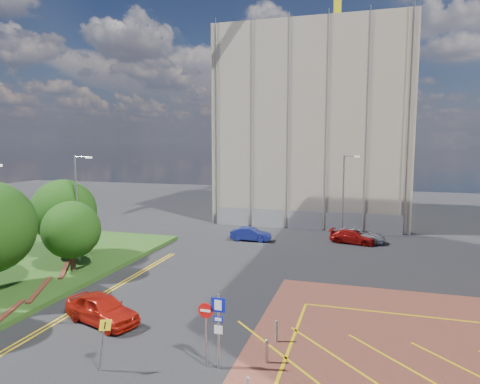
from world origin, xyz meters
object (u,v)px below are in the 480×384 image
at_px(tree_d, 64,211).
at_px(lamp_left_far, 78,204).
at_px(tree_c, 71,230).
at_px(sign_cluster, 214,323).
at_px(car_red_left, 102,309).
at_px(lamp_back, 344,192).
at_px(car_red_back, 353,237).
at_px(car_silver_back, 359,235).
at_px(warning_sign, 103,338).
at_px(car_blue_back, 251,234).

bearing_deg(tree_d, lamp_left_far, -25.68).
bearing_deg(tree_c, sign_cluster, -33.16).
bearing_deg(car_red_left, lamp_back, -4.97).
height_order(tree_c, car_red_back, tree_c).
relative_size(tree_d, sign_cluster, 1.90).
distance_m(lamp_back, car_silver_back, 4.64).
relative_size(lamp_left_far, warning_sign, 3.56).
bearing_deg(tree_d, car_silver_back, 29.82).
xyz_separation_m(car_blue_back, car_red_back, (9.24, 1.65, -0.02)).
distance_m(sign_cluster, car_blue_back, 22.90).
height_order(warning_sign, car_blue_back, warning_sign).
relative_size(car_red_back, car_silver_back, 0.89).
height_order(tree_d, car_blue_back, tree_d).
distance_m(sign_cluster, car_silver_back, 25.32).
distance_m(sign_cluster, warning_sign, 4.50).
bearing_deg(car_blue_back, car_red_back, -81.12).
distance_m(tree_c, car_red_back, 24.07).
distance_m(tree_d, car_red_left, 13.93).
bearing_deg(car_red_left, warning_sign, -126.06).
xyz_separation_m(tree_c, lamp_left_far, (-0.92, 2.00, 1.47)).
relative_size(tree_d, lamp_left_far, 0.76).
bearing_deg(car_red_left, lamp_left_far, 61.12).
height_order(tree_d, lamp_left_far, lamp_left_far).
distance_m(warning_sign, car_silver_back, 27.92).
xyz_separation_m(tree_d, car_blue_back, (12.36, 10.41, -3.25)).
relative_size(tree_c, sign_cluster, 1.53).
height_order(car_red_left, car_silver_back, car_red_left).
distance_m(lamp_back, warning_sign, 29.76).
bearing_deg(sign_cluster, tree_c, 146.84).
xyz_separation_m(car_red_back, car_silver_back, (0.56, 0.63, 0.04)).
relative_size(tree_c, warning_sign, 2.18).
relative_size(sign_cluster, car_silver_back, 0.69).
height_order(tree_d, lamp_back, lamp_back).
distance_m(car_blue_back, car_red_back, 9.38).
xyz_separation_m(car_blue_back, car_silver_back, (9.79, 2.28, 0.02)).
bearing_deg(car_blue_back, lamp_left_far, 136.75).
xyz_separation_m(tree_c, car_blue_back, (9.36, 13.41, -2.57)).
bearing_deg(lamp_back, car_silver_back, -55.74).
height_order(tree_d, warning_sign, tree_d).
relative_size(sign_cluster, car_red_back, 0.77).
bearing_deg(car_blue_back, lamp_back, -62.09).
bearing_deg(sign_cluster, tree_d, 144.42).
height_order(tree_c, car_blue_back, tree_c).
bearing_deg(tree_d, warning_sign, -47.04).
height_order(tree_d, car_red_left, tree_d).
bearing_deg(car_red_back, car_blue_back, 111.92).
relative_size(tree_c, car_blue_back, 1.30).
relative_size(car_blue_back, car_silver_back, 0.81).
xyz_separation_m(tree_c, car_red_left, (6.74, -6.45, -2.44)).
bearing_deg(warning_sign, lamp_back, 74.36).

